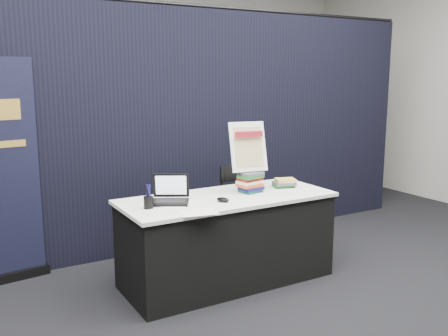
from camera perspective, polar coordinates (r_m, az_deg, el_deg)
floor at (r=4.00m, az=4.52°, el=-15.38°), size 8.00×8.00×0.00m
wall_back at (r=7.25m, az=-13.90°, el=10.28°), size 8.00×0.02×3.50m
drape_partition at (r=5.03m, az=-5.76°, el=4.24°), size 6.00×0.08×2.40m
display_table at (r=4.29m, az=0.36°, el=-8.10°), size 1.80×0.75×0.75m
laptop at (r=3.99m, az=-6.45°, el=-3.20°), size 0.35×0.36×0.22m
mouse at (r=4.00m, az=-0.13°, el=-3.63°), size 0.11×0.13×0.04m
brochure_left at (r=3.76m, az=-7.18°, el=-4.93°), size 0.28×0.21×0.00m
brochure_mid at (r=3.70m, az=-2.91°, el=-5.09°), size 0.30×0.24×0.00m
brochure_right at (r=3.96m, az=-5.23°, el=-4.06°), size 0.39×0.34×0.00m
pen_cup at (r=3.84m, az=-8.63°, el=-3.91°), size 0.08×0.08×0.09m
book_stack_tall at (r=4.32m, az=2.97°, el=-1.62°), size 0.21×0.18×0.18m
book_stack_short at (r=4.55m, az=6.87°, el=-1.71°), size 0.21×0.18×0.08m
info_sign at (r=4.29m, az=2.78°, el=2.39°), size 0.34×0.18×0.44m
stacking_chair at (r=4.77m, az=2.69°, el=-4.65°), size 0.46×0.47×0.89m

